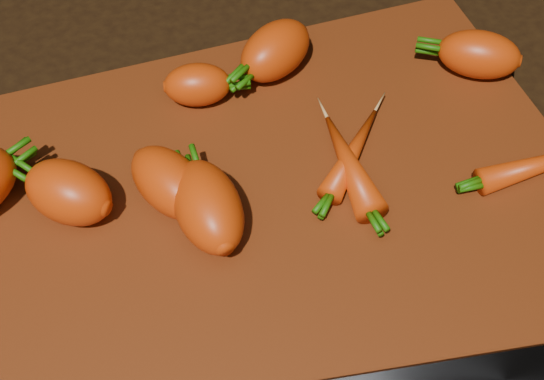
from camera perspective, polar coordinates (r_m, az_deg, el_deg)
name	(u,v)px	position (r m, az deg, el deg)	size (l,w,h in m)	color
ground	(276,227)	(0.60, 0.31, -2.79)	(2.00, 2.00, 0.01)	black
cutting_board	(276,219)	(0.59, 0.31, -2.17)	(0.50, 0.40, 0.01)	#67290D
carrot_1	(68,192)	(0.59, -15.08, -0.17)	(0.07, 0.05, 0.05)	#C23304
carrot_2	(170,183)	(0.58, -7.70, 0.55)	(0.08, 0.04, 0.04)	#C23304
carrot_3	(208,207)	(0.56, -4.87, -1.25)	(0.08, 0.05, 0.05)	#C23304
carrot_4	(275,50)	(0.67, 0.26, 10.46)	(0.08, 0.05, 0.05)	#C23304
carrot_5	(197,85)	(0.65, -5.64, 7.90)	(0.06, 0.04, 0.04)	#C23304
carrot_6	(479,54)	(0.70, 15.33, 9.82)	(0.07, 0.04, 0.04)	#C23304
carrot_7	(353,152)	(0.61, 6.12, 2.88)	(0.10, 0.02, 0.02)	#C23304
carrot_9	(349,163)	(0.60, 5.80, 2.02)	(0.10, 0.03, 0.03)	#C23304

